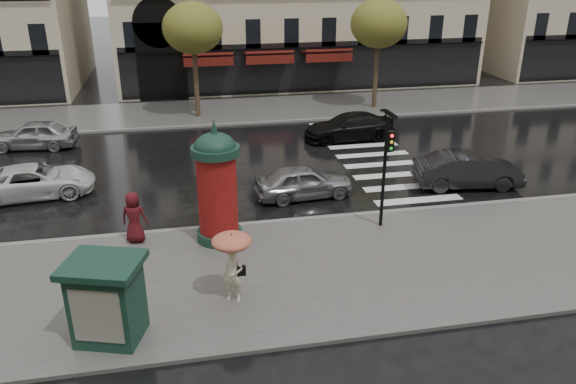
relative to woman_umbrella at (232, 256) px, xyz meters
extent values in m
plane|color=black|center=(1.97, 1.71, -1.51)|extent=(160.00, 160.00, 0.00)
cube|color=#474744|center=(1.97, 1.21, -1.45)|extent=(90.00, 7.00, 0.12)
cube|color=#474744|center=(1.97, 20.71, -1.45)|extent=(90.00, 6.00, 0.12)
cube|color=slate|center=(1.97, 4.71, -1.44)|extent=(90.00, 0.25, 0.14)
cube|color=slate|center=(1.97, 17.71, -1.44)|extent=(90.00, 0.25, 0.14)
cube|color=silver|center=(7.97, 11.31, -1.50)|extent=(3.60, 11.75, 0.01)
cylinder|color=#38281C|center=(-0.03, 19.71, 1.09)|extent=(0.28, 0.28, 5.20)
ellipsoid|color=#476520|center=(-0.03, 19.71, 3.69)|extent=(3.40, 3.40, 2.89)
cylinder|color=#38281C|center=(10.97, 19.71, 1.09)|extent=(0.28, 0.28, 5.20)
ellipsoid|color=#476520|center=(10.97, 19.71, 3.69)|extent=(3.40, 3.40, 2.89)
imported|color=beige|center=(0.00, 0.00, -0.60)|extent=(0.68, 0.58, 1.58)
cylinder|color=black|center=(0.00, 0.00, -0.07)|extent=(0.02, 0.02, 1.00)
ellipsoid|color=red|center=(0.00, 0.00, 0.45)|extent=(1.09, 1.09, 0.38)
cone|color=black|center=(0.00, 0.00, 0.67)|extent=(0.04, 0.04, 0.08)
cube|color=black|center=(0.23, -0.06, -0.44)|extent=(0.23, 0.11, 0.29)
imported|color=#A91439|center=(0.05, 4.11, -0.44)|extent=(1.00, 0.82, 1.89)
imported|color=#480E14|center=(-2.85, 4.11, -0.50)|extent=(0.98, 0.77, 1.76)
cylinder|color=#143326|center=(-0.09, 3.74, -1.22)|extent=(1.52, 1.52, 0.33)
cylinder|color=maroon|center=(-0.09, 3.74, 0.30)|extent=(1.31, 1.31, 2.72)
cylinder|color=#143326|center=(-0.09, 3.74, 1.77)|extent=(1.57, 1.57, 0.27)
ellipsoid|color=#143326|center=(-0.09, 3.74, 1.88)|extent=(1.35, 1.35, 0.94)
cone|color=#143326|center=(-0.09, 3.74, 2.58)|extent=(0.22, 0.22, 0.49)
cylinder|color=black|center=(5.62, 3.66, 0.61)|extent=(0.12, 0.12, 3.99)
cube|color=black|center=(5.66, 3.44, 1.81)|extent=(0.28, 0.22, 0.70)
cube|color=#143326|center=(-3.20, -1.05, -0.39)|extent=(1.83, 1.64, 2.00)
cube|color=#143326|center=(-3.20, -1.05, 0.71)|extent=(2.19, 2.00, 0.17)
imported|color=#99989D|center=(3.55, 6.92, -0.84)|extent=(4.03, 1.91, 1.33)
imported|color=black|center=(10.50, 6.66, -0.77)|extent=(4.61, 2.13, 1.46)
imported|color=silver|center=(-7.03, 9.13, -0.86)|extent=(4.85, 2.63, 1.29)
imported|color=black|center=(7.55, 13.92, -0.82)|extent=(4.79, 2.07, 1.37)
imported|color=#AFAFB4|center=(-8.36, 15.55, -0.80)|extent=(4.29, 2.08, 1.41)
camera|label=1|loc=(-1.10, -13.31, 7.54)|focal=35.00mm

